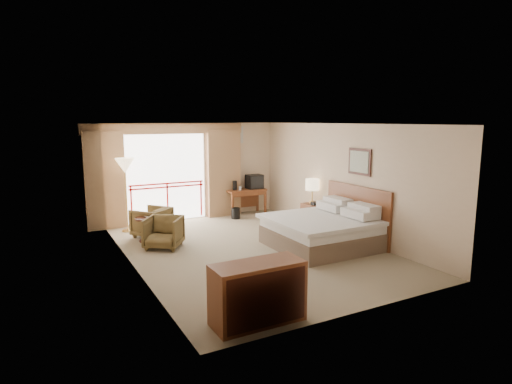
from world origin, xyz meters
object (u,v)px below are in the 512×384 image
side_table (147,225)px  dresser (258,293)px  table_lamp (312,185)px  nightstand (313,215)px  floor_lamp (125,169)px  desk (245,195)px  armchair_near (164,248)px  armchair_far (152,236)px  tv (255,182)px  wastebasket (236,213)px  bed (323,230)px

side_table → dresser: bearing=-85.8°
table_lamp → nightstand: bearing=-90.0°
nightstand → floor_lamp: (-4.36, 1.90, 1.28)m
desk → side_table: bearing=-153.5°
armchair_near → dresser: 4.10m
table_lamp → floor_lamp: (-4.36, 1.85, 0.48)m
armchair_far → dresser: size_ratio=0.61×
tv → dresser: size_ratio=0.36×
tv → dresser: (-3.25, -6.21, -0.54)m
table_lamp → desk: (-0.86, 2.20, -0.52)m
desk → wastebasket: bearing=-138.8°
floor_lamp → table_lamp: bearing=-23.0°
table_lamp → armchair_far: (-3.95, 1.05, -1.11)m
wastebasket → side_table: 3.03m
bed → tv: (0.27, 3.73, 0.59)m
desk → armchair_near: size_ratio=1.52×
armchair_near → bed: bearing=8.3°
side_table → dresser: (0.35, -4.75, 0.05)m
bed → armchair_near: 3.53m
wastebasket → table_lamp: bearing=-52.9°
table_lamp → desk: 2.42m
bed → dresser: 3.88m
armchair_near → floor_lamp: size_ratio=0.41×
nightstand → table_lamp: (-0.00, 0.05, 0.80)m
bed → side_table: bearing=145.8°
side_table → floor_lamp: (-0.19, 1.17, 1.21)m
bed → floor_lamp: bearing=135.8°
bed → tv: size_ratio=4.61×
desk → side_table: (-3.30, -1.52, -0.21)m
armchair_near → armchair_far: bearing=124.6°
dresser → floor_lamp: bearing=99.6°
bed → wastebasket: 3.43m
bed → armchair_far: size_ratio=2.71×
bed → wastebasket: (-0.53, 3.38, -0.22)m
side_table → floor_lamp: bearing=99.4°
bed → armchair_near: (-3.13, 1.59, -0.38)m
wastebasket → armchair_near: bearing=-145.5°
side_table → table_lamp: bearing=-9.3°
floor_lamp → bed: bearing=-44.2°
side_table → dresser: size_ratio=0.43×
bed → floor_lamp: size_ratio=1.15×
side_table → armchair_near: bearing=-73.4°
desk → armchair_near: (-3.10, -2.20, -0.59)m
nightstand → dresser: (-3.81, -4.02, 0.12)m
bed → nightstand: bearing=61.7°
armchair_far → floor_lamp: 1.82m
dresser → side_table: bearing=98.6°
table_lamp → tv: 2.22m
bed → wastebasket: bearing=98.9°
armchair_near → table_lamp: bearing=35.1°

